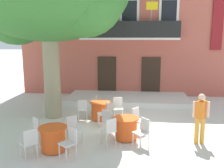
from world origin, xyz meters
The scene contains 19 objects.
ground_plane centered at (0.00, 0.00, 0.00)m, with size 120.00×120.00×0.00m, color silver.
building_facade centered at (-0.01, 6.99, 3.75)m, with size 13.00×5.09×7.50m.
entrance_step_platform centered at (-0.01, 3.61, 0.12)m, with size 6.52×2.79×0.25m, color silver.
cafe_table_near_tree centered at (-1.07, 0.37, 0.39)m, with size 0.86×0.86×0.76m.
cafe_chair_near_tree_0 centered at (-0.34, 0.55, 0.53)m, with size 0.45×0.45×0.91m.
cafe_chair_near_tree_1 centered at (-1.25, 1.10, 0.53)m, with size 0.45×0.45×0.91m.
cafe_chair_near_tree_2 centered at (-1.79, 0.13, 0.53)m, with size 0.48×0.48×0.91m.
cafe_chair_near_tree_3 centered at (-0.80, -0.33, 0.53)m, with size 0.49×0.49×0.91m.
cafe_table_middle centered at (0.08, -1.60, 0.39)m, with size 0.86×0.86×0.76m.
cafe_chair_middle_0 centered at (0.61, -2.13, 0.53)m, with size 0.56×0.56×0.91m.
cafe_chair_middle_1 centered at (0.47, -0.95, 0.53)m, with size 0.56×0.56×0.91m.
cafe_chair_middle_2 centered at (-0.57, -1.21, 0.53)m, with size 0.56×0.56×0.91m.
cafe_chair_middle_3 centered at (-0.44, -2.15, 0.53)m, with size 0.56×0.56×0.91m.
cafe_table_front centered at (-2.09, -2.67, 0.39)m, with size 0.86×0.86×0.76m.
cafe_chair_front_0 centered at (-2.70, -2.22, 0.53)m, with size 0.57×0.57×0.91m.
cafe_chair_front_1 centered at (-2.58, -3.25, 0.53)m, with size 0.57×0.57×0.91m.
cafe_chair_front_2 centered at (-1.47, -3.09, 0.53)m, with size 0.56×0.56×0.91m.
cafe_chair_front_3 centered at (-1.61, -2.10, 0.53)m, with size 0.57×0.57×0.91m.
pedestrian_near_entrance centered at (2.46, -1.74, 0.94)m, with size 0.53×0.40×1.67m.
Camera 1 is at (0.32, -9.51, 3.39)m, focal length 39.51 mm.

